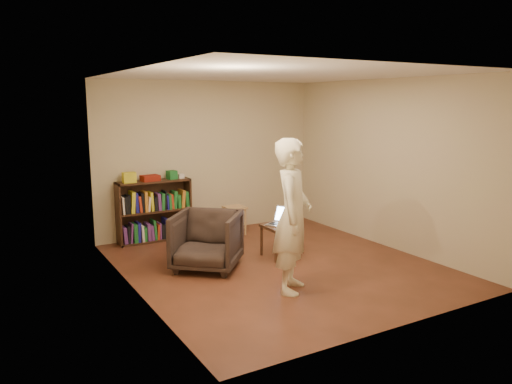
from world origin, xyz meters
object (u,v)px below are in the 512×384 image
laptop (282,221)px  person (293,216)px  stool (235,212)px  armchair (207,241)px  side_table (280,231)px  bookshelf (154,214)px

laptop → person: person is taller
stool → armchair: bearing=-129.6°
side_table → armchair: bearing=177.5°
person → laptop: bearing=14.8°
side_table → bookshelf: bearing=126.4°
person → side_table: bearing=15.8°
side_table → laptop: 0.14m
stool → laptop: size_ratio=1.01×
bookshelf → side_table: bookshelf is taller
stool → side_table: (-0.01, -1.46, 0.00)m
stool → side_table: 1.46m
bookshelf → person: bearing=-76.5°
person → armchair: bearing=66.9°
armchair → laptop: bearing=39.6°
stool → bookshelf: bearing=166.7°
armchair → laptop: armchair is taller
armchair → bookshelf: bearing=136.1°
bookshelf → laptop: bearing=-52.5°
stool → laptop: bearing=-89.0°
bookshelf → person: size_ratio=0.65×
stool → person: bearing=-103.0°
stool → armchair: size_ratio=0.56×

